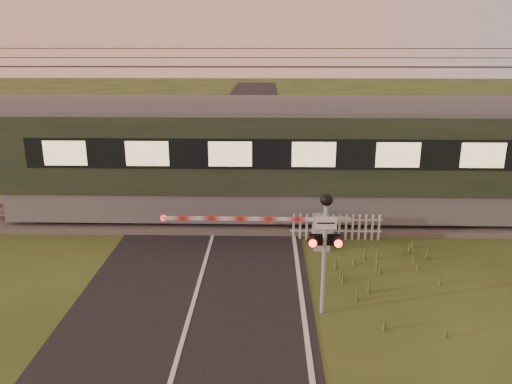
{
  "coord_description": "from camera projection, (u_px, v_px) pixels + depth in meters",
  "views": [
    {
      "loc": [
        1.86,
        -10.9,
        6.34
      ],
      "look_at": [
        1.51,
        3.2,
        2.06
      ],
      "focal_mm": 35.0,
      "sensor_mm": 36.0,
      "label": 1
    }
  ],
  "objects": [
    {
      "name": "track_bed",
      "position": [
        218.0,
        217.0,
        18.51
      ],
      "size": [
        140.0,
        3.4,
        0.39
      ],
      "color": "#47423D",
      "rests_on": "ground"
    },
    {
      "name": "ground",
      "position": [
        192.0,
        309.0,
        12.31
      ],
      "size": [
        160.0,
        160.0,
        0.0
      ],
      "primitive_type": "plane",
      "color": "#304018",
      "rests_on": "ground"
    },
    {
      "name": "road",
      "position": [
        191.0,
        313.0,
        12.08
      ],
      "size": [
        6.0,
        140.0,
        0.03
      ],
      "color": "black",
      "rests_on": "ground"
    },
    {
      "name": "picket_fence",
      "position": [
        336.0,
        227.0,
        16.48
      ],
      "size": [
        3.03,
        0.07,
        0.89
      ],
      "color": "silver",
      "rests_on": "ground"
    },
    {
      "name": "boom_gate",
      "position": [
        313.0,
        230.0,
        15.87
      ],
      "size": [
        6.05,
        0.78,
        1.04
      ],
      "color": "gray",
      "rests_on": "ground"
    },
    {
      "name": "overhead_wires",
      "position": [
        214.0,
        60.0,
        16.87
      ],
      "size": [
        120.0,
        0.62,
        0.62
      ],
      "color": "black",
      "rests_on": "ground"
    },
    {
      "name": "crossing_signal",
      "position": [
        325.0,
        233.0,
        11.55
      ],
      "size": [
        0.77,
        0.34,
        3.03
      ],
      "color": "gray",
      "rests_on": "ground"
    }
  ]
}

